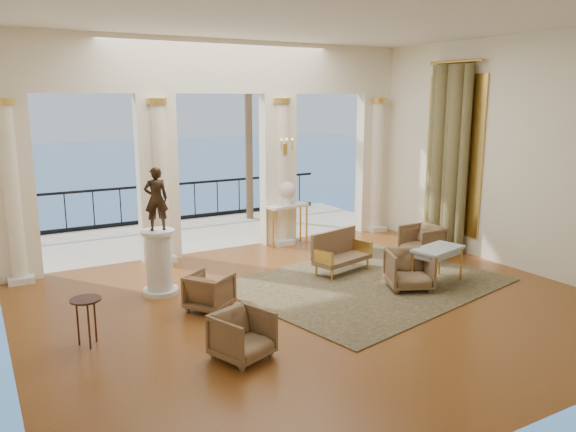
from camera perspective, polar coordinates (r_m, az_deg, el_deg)
floor at (r=9.30m, az=2.94°, el=-8.98°), size 9.00×9.00×0.00m
room_walls at (r=7.79m, az=7.65°, el=8.59°), size 9.00×9.00×9.00m
arcade at (r=12.10m, az=-6.84°, el=8.37°), size 9.00×0.56×4.50m
terrace at (r=14.32m, az=-9.69°, el=-1.84°), size 10.00×3.60×0.10m
balustrade at (r=15.71m, az=-11.77°, el=1.01°), size 9.00×0.06×1.03m
palm_tree at (r=15.46m, az=-4.11°, el=14.77°), size 2.00×2.00×4.50m
sea at (r=68.11m, az=-25.54°, el=2.91°), size 160.00×160.00×0.00m
curtain at (r=12.65m, az=15.87°, el=5.59°), size 0.33×1.40×4.09m
window_frame at (r=12.78m, az=16.48°, el=5.98°), size 0.04×1.60×3.40m
wall_sconce at (r=12.47m, az=-0.26°, el=6.92°), size 0.30×0.11×0.33m
rug at (r=10.39m, az=7.99°, el=-6.76°), size 5.19×4.41×0.02m
armchair_a at (r=7.41m, az=-4.65°, el=-11.79°), size 0.84×0.81×0.68m
armchair_b at (r=10.14m, az=12.22°, el=-5.16°), size 0.97×0.95×0.77m
armchair_c at (r=12.15m, az=13.47°, el=-2.40°), size 0.70×0.74×0.76m
armchair_d at (r=9.09m, az=-7.98°, el=-7.41°), size 0.85×0.86×0.65m
settee at (r=10.89m, az=5.23°, el=-3.66°), size 1.31×0.80×0.81m
game_table at (r=10.47m, az=14.99°, el=-3.48°), size 1.09×0.76×0.68m
pedestal at (r=9.88m, az=-12.95°, el=-4.70°), size 0.61×0.61×1.12m
statue at (r=9.62m, az=-13.26°, el=1.71°), size 0.42×0.31×1.08m
console_table at (r=12.74m, az=-0.10°, el=0.47°), size 1.05×0.55×0.95m
urn at (r=12.66m, az=-0.10°, el=2.50°), size 0.39×0.39×0.52m
side_table at (r=8.13m, az=-19.84°, el=-8.53°), size 0.41×0.41×0.67m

